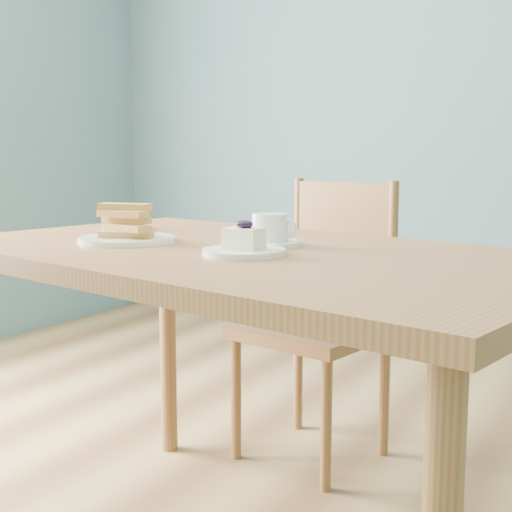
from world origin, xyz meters
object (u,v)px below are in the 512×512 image
Objects in this scene: coffee_cup at (271,232)px; cheesecake_plate_far at (127,224)px; dining_table at (246,282)px; cheesecake_plate_near at (244,246)px; dining_chair at (319,317)px; biscotti_plate at (126,230)px.

cheesecake_plate_far is at bearing 164.40° from coffee_cup.
cheesecake_plate_near reaches higher than dining_table.
coffee_cup is at bearing -65.09° from dining_chair.
cheesecake_plate_near is at bearing -83.99° from coffee_cup.
coffee_cup is at bearing -11.96° from cheesecake_plate_far.
cheesecake_plate_far reaches higher than dining_table.
coffee_cup is 0.37m from biscotti_plate.
cheesecake_plate_near reaches higher than cheesecake_plate_far.
cheesecake_plate_near is at bearing -26.45° from cheesecake_plate_far.
dining_table is 10.63× the size of coffee_cup.
dining_chair is 6.10× the size of coffee_cup.
cheesecake_plate_near is at bearing -51.05° from dining_table.
dining_table is at bearing 8.12° from biscotti_plate.
cheesecake_plate_near is 0.75× the size of biscotti_plate.
biscotti_plate reaches higher than cheesecake_plate_near.
cheesecake_plate_far is (-0.53, 0.19, 0.10)m from dining_table.
dining_chair reaches higher than cheesecake_plate_near.
dining_table is at bearing 118.50° from cheesecake_plate_near.
dining_chair reaches higher than coffee_cup.
biscotti_plate reaches higher than cheesecake_plate_far.
dining_chair is (-0.15, 0.73, -0.25)m from dining_table.
biscotti_plate is at bearing -161.43° from dining_table.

